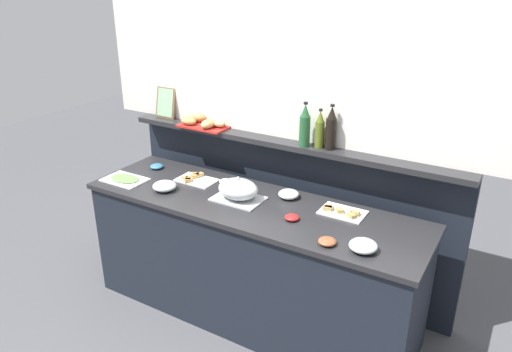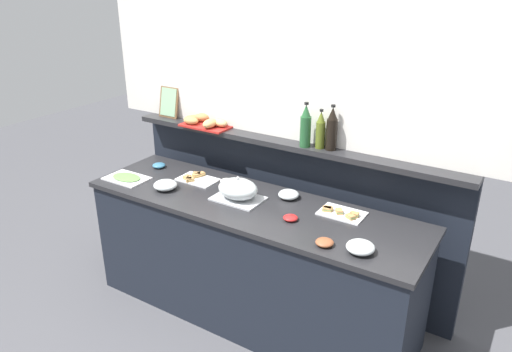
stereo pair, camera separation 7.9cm
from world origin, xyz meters
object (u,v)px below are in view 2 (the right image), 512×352
Objects in this scene: condiment_bowl_teal at (226,181)px; serving_cloche at (238,190)px; glass_bowl_small at (165,185)px; condiment_bowl_red at (159,165)px; bread_basket at (205,121)px; glass_bowl_medium at (289,195)px; condiment_bowl_cream at (325,242)px; olive_oil_bottle at (320,131)px; cold_cuts_platter at (127,178)px; wine_bottle_dark at (332,130)px; condiment_bowl_dark at (291,218)px; framed_picture at (169,102)px; sandwich_platter_side at (196,178)px; sandwich_platter_front at (341,213)px; wine_bottle_green at (306,127)px; glass_bowl_large at (360,248)px.

serving_cloche is at bearing -38.27° from condiment_bowl_teal.
glass_bowl_small is at bearing -133.28° from condiment_bowl_teal.
condiment_bowl_red is 0.25× the size of bread_basket.
glass_bowl_medium is 1.36× the size of condiment_bowl_cream.
olive_oil_bottle reaches higher than condiment_bowl_cream.
cold_cuts_platter is 1.57m from wine_bottle_dark.
condiment_bowl_dark is (0.45, -0.08, -0.06)m from serving_cloche.
olive_oil_bottle is at bearing 97.16° from condiment_bowl_dark.
condiment_bowl_teal is at bearing -156.35° from olive_oil_bottle.
bread_basket is at bearing -6.24° from framed_picture.
glass_bowl_medium is 1.15m from condiment_bowl_red.
glass_bowl_medium is 0.99m from bread_basket.
wine_bottle_dark is at bearing 31.08° from glass_bowl_small.
cold_cuts_platter is 0.78m from framed_picture.
serving_cloche is (0.46, -0.11, 0.06)m from sandwich_platter_side.
cold_cuts_platter is at bearing -168.56° from sandwich_platter_front.
serving_cloche is 1.08× the size of wine_bottle_green.
bread_basket is (-0.08, 0.58, 0.32)m from glass_bowl_small.
sandwich_platter_front is 0.71m from serving_cloche.
glass_bowl_large is 0.58× the size of olive_oil_bottle.
framed_picture reaches higher than condiment_bowl_dark.
sandwich_platter_side is 0.53m from cold_cuts_platter.
condiment_bowl_cream reaches higher than condiment_bowl_dark.
sandwich_platter_side is 0.92× the size of cold_cuts_platter.
wine_bottle_green is at bearing 108.51° from condiment_bowl_dark.
bread_basket is at bearing -179.50° from olive_oil_bottle.
condiment_bowl_cream is at bearing -67.02° from wine_bottle_dark.
wine_bottle_dark is at bearing 13.22° from condiment_bowl_red.
condiment_bowl_dark is (0.68, -0.26, 0.00)m from condiment_bowl_teal.
wine_bottle_dark is 0.08m from olive_oil_bottle.
bread_basket is (-1.08, -0.02, -0.11)m from wine_bottle_dark.
framed_picture is at bearing 160.83° from glass_bowl_large.
sandwich_platter_front is 1.37m from bread_basket.
condiment_bowl_red reaches higher than cold_cuts_platter.
glass_bowl_large is at bearing -48.60° from olive_oil_bottle.
bread_basket is at bearing 146.13° from condiment_bowl_teal.
condiment_bowl_teal is at bearing -154.89° from wine_bottle_green.
glass_bowl_small reaches higher than sandwich_platter_side.
glass_bowl_medium is at bearing -89.52° from wine_bottle_green.
sandwich_platter_front is 1.13× the size of framed_picture.
condiment_bowl_teal is at bearing -20.97° from framed_picture.
sandwich_platter_front is 2.82× the size of condiment_bowl_red.
serving_cloche is 2.37× the size of glass_bowl_medium.
glass_bowl_medium reaches higher than condiment_bowl_red.
bread_basket reaches higher than serving_cloche.
glass_bowl_small is at bearing -41.34° from condiment_bowl_red.
glass_bowl_medium is at bearing 120.94° from condiment_bowl_dark.
cold_cuts_platter is 1.02× the size of wine_bottle_dark.
olive_oil_bottle is 1.41m from framed_picture.
condiment_bowl_red is 0.40× the size of framed_picture.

